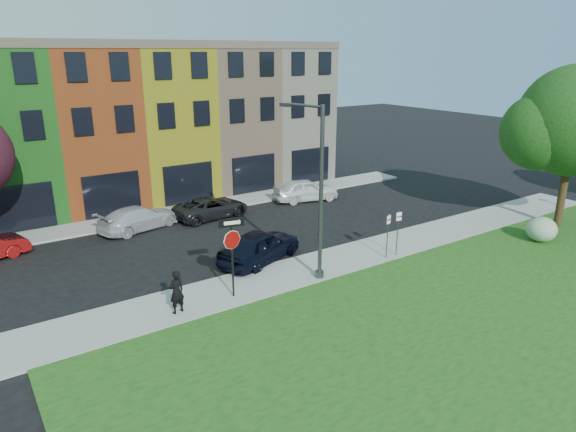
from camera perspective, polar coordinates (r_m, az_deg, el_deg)
ground at (r=22.03m, az=6.37°, el=-8.79°), size 120.00×120.00×0.00m
sidewalk_near at (r=25.26m, az=5.48°, el=-5.00°), size 40.00×3.00×0.12m
sidewalk_far at (r=32.98m, az=-14.83°, el=-0.01°), size 40.00×2.40×0.12m
rowhouse_block at (r=37.86m, az=-17.90°, el=9.65°), size 30.00×10.12×10.00m
stop_sign at (r=20.77m, az=-6.25°, el=-2.87°), size 1.03×0.30×3.39m
man at (r=20.42m, az=-12.28°, el=-8.24°), size 0.80×0.66×1.76m
sedan_near at (r=25.00m, az=-3.16°, el=-3.33°), size 5.23×6.11×1.63m
parked_car_silver at (r=30.69m, az=-16.27°, el=-0.22°), size 4.49×5.81×1.38m
parked_car_dark at (r=31.97m, az=-8.51°, el=0.96°), size 3.03×5.10×1.31m
parked_car_white at (r=35.25m, az=1.98°, el=2.92°), size 3.81×5.27×1.52m
street_lamp at (r=22.16m, az=3.27°, el=2.49°), size 0.82×2.55×7.65m
parking_sign_a at (r=25.37m, az=11.03°, el=-1.57°), size 0.31×0.12×2.30m
parking_sign_b at (r=25.83m, az=12.12°, el=-1.24°), size 0.32×0.10×2.34m
tree_park_a at (r=32.81m, az=29.21°, el=8.96°), size 7.36×6.44×9.15m
shrub at (r=30.57m, az=26.34°, el=-1.33°), size 1.57×1.57×1.34m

